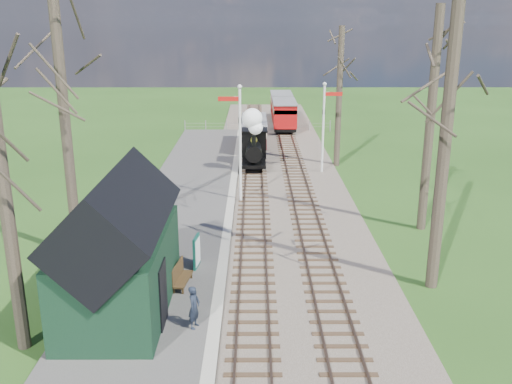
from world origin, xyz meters
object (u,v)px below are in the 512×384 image
red_carriage_a (284,115)px  sign_board (197,252)px  locomotive (254,142)px  bench (180,275)px  person (194,307)px  coach (254,132)px  red_carriage_b (281,105)px  semaphore_near (239,135)px  semaphore_far (325,121)px  station_shed (119,250)px

red_carriage_a → sign_board: 29.28m
locomotive → bench: size_ratio=2.65×
locomotive → bench: locomotive is taller
red_carriage_a → person: 33.70m
coach → red_carriage_b: 13.02m
semaphore_near → locomotive: 7.13m
semaphore_far → station_shed: bearing=-115.7°
semaphore_far → red_carriage_b: (-1.77, 19.68, -1.88)m
sign_board → bench: bearing=-105.6°
station_shed → bench: (1.67, 1.68, -1.68)m
locomotive → person: size_ratio=2.90×
bench → station_shed: bearing=-134.8°
coach → red_carriage_b: (2.60, 12.76, 0.10)m
bench → sign_board: bearing=74.4°
red_carriage_a → bench: red_carriage_a is taller
semaphore_near → coach: (0.77, 12.92, -2.25)m
semaphore_far → bench: size_ratio=3.80×
red_carriage_a → red_carriage_b: size_ratio=1.00×
red_carriage_b → bench: size_ratio=3.32×
locomotive → sign_board: bearing=-97.9°
semaphore_near → locomotive: (0.76, 6.86, -1.76)m
semaphore_near → coach: 13.14m
bench → semaphore_far: bearing=66.8°
semaphore_far → red_carriage_b: 19.85m
person → coach: bearing=14.5°
red_carriage_b → station_shed: bearing=-100.4°
red_carriage_b → sign_board: size_ratio=4.01×
semaphore_near → coach: size_ratio=0.98×
locomotive → sign_board: (-2.16, -15.56, -1.04)m
bench → coach: bearing=83.6°
semaphore_far → sign_board: semaphore_far is taller
semaphore_near → locomotive: semaphore_near is taller
station_shed → red_carriage_b: size_ratio=1.26×
semaphore_far → person: 20.34m
semaphore_near → station_shed: bearing=-106.4°
bench → red_carriage_b: bearing=81.7°
red_carriage_b → sign_board: red_carriage_b is taller
station_shed → locomotive: 19.35m
locomotive → bench: (-2.61, -17.18, -1.27)m
station_shed → semaphore_near: bearing=73.6°
sign_board → bench: (-0.45, -1.62, -0.23)m
coach → sign_board: size_ratio=5.11×
red_carriage_b → semaphore_near: bearing=-97.5°
red_carriage_a → semaphore_far: bearing=-82.9°
coach → person: (-1.81, -26.14, -0.48)m
person → sign_board: bearing=23.1°
semaphore_near → bench: size_ratio=4.13×
locomotive → coach: locomotive is taller
red_carriage_a → sign_board: (-4.77, -28.88, -0.65)m
red_carriage_b → person: (-4.41, -38.90, -0.58)m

